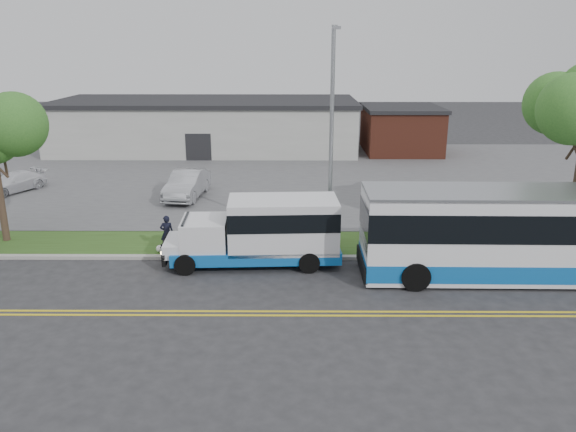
{
  "coord_description": "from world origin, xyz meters",
  "views": [
    {
      "loc": [
        1.27,
        -21.39,
        8.83
      ],
      "look_at": [
        1.13,
        2.2,
        1.6
      ],
      "focal_mm": 35.0,
      "sensor_mm": 36.0,
      "label": 1
    }
  ],
  "objects_px": {
    "parked_car_a": "(187,184)",
    "parked_car_b": "(14,182)",
    "streetlight_near": "(332,132)",
    "pedestrian": "(167,233)",
    "transit_bus": "(526,234)",
    "shuttle_bus": "(266,230)"
  },
  "relations": [
    {
      "from": "parked_car_a",
      "to": "parked_car_b",
      "type": "height_order",
      "value": "parked_car_a"
    },
    {
      "from": "transit_bus",
      "to": "parked_car_a",
      "type": "height_order",
      "value": "transit_bus"
    },
    {
      "from": "parked_car_a",
      "to": "streetlight_near",
      "type": "bearing_deg",
      "value": -39.69
    },
    {
      "from": "parked_car_a",
      "to": "parked_car_b",
      "type": "distance_m",
      "value": 11.02
    },
    {
      "from": "shuttle_bus",
      "to": "pedestrian",
      "type": "height_order",
      "value": "shuttle_bus"
    },
    {
      "from": "streetlight_near",
      "to": "pedestrian",
      "type": "distance_m",
      "value": 8.44
    },
    {
      "from": "shuttle_bus",
      "to": "transit_bus",
      "type": "xyz_separation_m",
      "value": [
        10.17,
        -1.37,
        0.29
      ]
    },
    {
      "from": "parked_car_a",
      "to": "parked_car_b",
      "type": "bearing_deg",
      "value": 179.16
    },
    {
      "from": "streetlight_near",
      "to": "parked_car_a",
      "type": "distance_m",
      "value": 12.13
    },
    {
      "from": "shuttle_bus",
      "to": "parked_car_a",
      "type": "relative_size",
      "value": 1.51
    },
    {
      "from": "transit_bus",
      "to": "parked_car_b",
      "type": "relative_size",
      "value": 3.12
    },
    {
      "from": "shuttle_bus",
      "to": "parked_car_a",
      "type": "height_order",
      "value": "shuttle_bus"
    },
    {
      "from": "parked_car_b",
      "to": "shuttle_bus",
      "type": "bearing_deg",
      "value": -7.31
    },
    {
      "from": "shuttle_bus",
      "to": "transit_bus",
      "type": "bearing_deg",
      "value": -10.5
    },
    {
      "from": "transit_bus",
      "to": "parked_car_b",
      "type": "xyz_separation_m",
      "value": [
        -26.25,
        12.88,
        -1.09
      ]
    },
    {
      "from": "transit_bus",
      "to": "parked_car_a",
      "type": "distance_m",
      "value": 19.21
    },
    {
      "from": "pedestrian",
      "to": "parked_car_b",
      "type": "relative_size",
      "value": 0.39
    },
    {
      "from": "streetlight_near",
      "to": "pedestrian",
      "type": "bearing_deg",
      "value": -173.44
    },
    {
      "from": "pedestrian",
      "to": "parked_car_b",
      "type": "xyz_separation_m",
      "value": [
        -11.67,
        10.25,
        -0.21
      ]
    },
    {
      "from": "parked_car_a",
      "to": "parked_car_b",
      "type": "relative_size",
      "value": 1.2
    },
    {
      "from": "shuttle_bus",
      "to": "streetlight_near",
      "type": "bearing_deg",
      "value": 34.12
    },
    {
      "from": "transit_bus",
      "to": "streetlight_near",
      "type": "bearing_deg",
      "value": 155.54
    }
  ]
}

